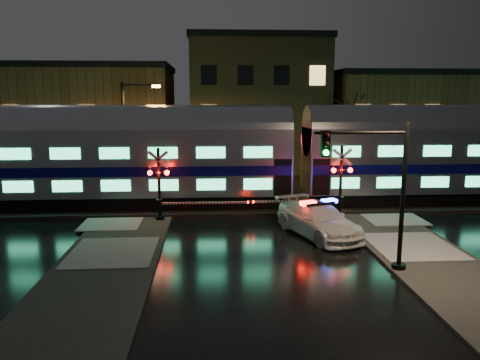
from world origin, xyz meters
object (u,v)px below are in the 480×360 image
Objects in this scene: traffic_light at (380,194)px; crossing_signal_right at (334,189)px; police_car at (318,220)px; streetlight at (128,132)px; crossing_signal_left at (166,192)px.

crossing_signal_right is at bearing 82.14° from traffic_light.
police_car is 1.03× the size of crossing_signal_right.
streetlight is (-12.10, 6.70, 2.71)m from crossing_signal_right.
police_car is 1.04× the size of crossing_signal_left.
streetlight is (-3.02, 6.70, 2.73)m from crossing_signal_left.
crossing_signal_right is at bearing 42.76° from police_car.
traffic_light is at bearing -42.51° from crossing_signal_left.
crossing_signal_left is (-7.53, 3.03, 0.85)m from police_car.
streetlight is at bearing 123.86° from traffic_light.
traffic_light is at bearing -51.42° from streetlight.
police_car is 5.50m from traffic_light.
traffic_light is (-0.43, -7.93, 1.36)m from crossing_signal_right.
crossing_signal_left is at bearing -179.99° from crossing_signal_right.
streetlight is (-10.54, 9.72, 3.58)m from police_car.
crossing_signal_right is at bearing 0.01° from crossing_signal_left.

